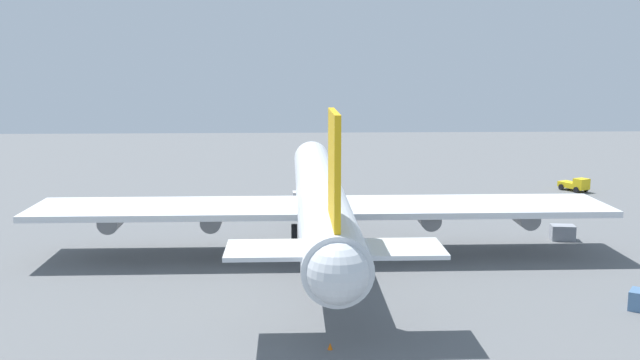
{
  "coord_description": "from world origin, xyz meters",
  "views": [
    {
      "loc": [
        -86.12,
        3.57,
        22.27
      ],
      "look_at": [
        0.0,
        0.0,
        8.2
      ],
      "focal_mm": 41.52,
      "sensor_mm": 36.0,
      "label": 1
    }
  ],
  "objects_px": {
    "safety_cone_nose": "(329,197)",
    "pushback_tractor": "(290,200)",
    "baggage_tug": "(576,184)",
    "safety_cone_tail": "(330,346)",
    "cargo_airplane": "(320,197)",
    "cargo_container_aft": "(563,232)"
  },
  "relations": [
    {
      "from": "pushback_tractor",
      "to": "safety_cone_tail",
      "type": "relative_size",
      "value": 7.46
    },
    {
      "from": "cargo_airplane",
      "to": "cargo_container_aft",
      "type": "xyz_separation_m",
      "value": [
        3.2,
        -30.44,
        -5.35
      ]
    },
    {
      "from": "cargo_container_aft",
      "to": "safety_cone_nose",
      "type": "bearing_deg",
      "value": 43.57
    },
    {
      "from": "cargo_container_aft",
      "to": "safety_cone_tail",
      "type": "distance_m",
      "value": 46.13
    },
    {
      "from": "safety_cone_tail",
      "to": "cargo_container_aft",
      "type": "bearing_deg",
      "value": -42.18
    },
    {
      "from": "pushback_tractor",
      "to": "safety_cone_nose",
      "type": "bearing_deg",
      "value": -41.63
    },
    {
      "from": "safety_cone_tail",
      "to": "pushback_tractor",
      "type": "bearing_deg",
      "value": 3.07
    },
    {
      "from": "pushback_tractor",
      "to": "baggage_tug",
      "type": "xyz_separation_m",
      "value": [
        11.86,
        -48.79,
        0.02
      ]
    },
    {
      "from": "safety_cone_nose",
      "to": "pushback_tractor",
      "type": "bearing_deg",
      "value": 138.37
    },
    {
      "from": "pushback_tractor",
      "to": "baggage_tug",
      "type": "distance_m",
      "value": 50.21
    },
    {
      "from": "cargo_airplane",
      "to": "safety_cone_nose",
      "type": "relative_size",
      "value": 121.21
    },
    {
      "from": "safety_cone_nose",
      "to": "safety_cone_tail",
      "type": "height_order",
      "value": "safety_cone_nose"
    },
    {
      "from": "baggage_tug",
      "to": "safety_cone_nose",
      "type": "distance_m",
      "value": 42.78
    },
    {
      "from": "pushback_tractor",
      "to": "cargo_airplane",
      "type": "bearing_deg",
      "value": -172.01
    },
    {
      "from": "cargo_airplane",
      "to": "cargo_container_aft",
      "type": "bearing_deg",
      "value": -83.99
    },
    {
      "from": "cargo_airplane",
      "to": "safety_cone_tail",
      "type": "height_order",
      "value": "cargo_airplane"
    },
    {
      "from": "cargo_container_aft",
      "to": "safety_cone_tail",
      "type": "relative_size",
      "value": 5.49
    },
    {
      "from": "cargo_airplane",
      "to": "safety_cone_tail",
      "type": "xyz_separation_m",
      "value": [
        -30.98,
        0.53,
        -6.0
      ]
    },
    {
      "from": "baggage_tug",
      "to": "safety_cone_tail",
      "type": "relative_size",
      "value": 9.98
    },
    {
      "from": "pushback_tractor",
      "to": "cargo_container_aft",
      "type": "relative_size",
      "value": 1.36
    },
    {
      "from": "baggage_tug",
      "to": "cargo_container_aft",
      "type": "height_order",
      "value": "baggage_tug"
    },
    {
      "from": "cargo_airplane",
      "to": "baggage_tug",
      "type": "bearing_deg",
      "value": -50.65
    }
  ]
}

